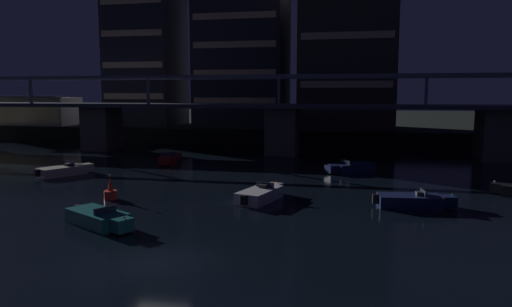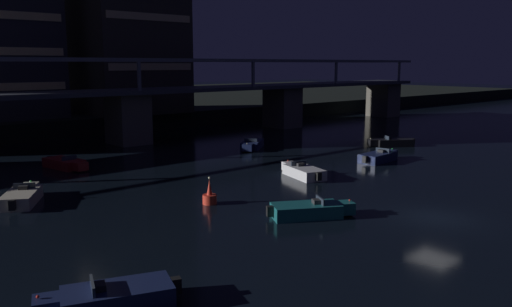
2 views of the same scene
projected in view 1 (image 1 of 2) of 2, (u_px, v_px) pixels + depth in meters
ground_plane at (154, 263)px, 20.46m from camera, size 400.00×400.00×0.00m
far_riverbank at (315, 122)px, 103.36m from camera, size 240.00×80.00×2.20m
river_bridge at (282, 120)px, 56.33m from camera, size 100.60×6.40×9.38m
tower_west_low at (146, 51)px, 74.96m from camera, size 10.43×10.11×23.79m
tower_west_tall at (243, 60)px, 73.39m from camera, size 13.22×11.94×20.59m
tower_central at (348, 17)px, 66.58m from camera, size 12.87×13.54×31.69m
waterfront_pavilion at (39, 111)px, 76.17m from camera, size 12.40×7.40×4.70m
speedboat_near_right at (413, 201)px, 30.37m from camera, size 5.23×2.20×1.16m
speedboat_mid_left at (64, 171)px, 42.26m from camera, size 3.63×4.86×1.16m
speedboat_mid_center at (261, 194)px, 32.36m from camera, size 2.81×5.18×1.16m
speedboat_mid_right at (99, 218)px, 26.19m from camera, size 4.88×3.56×1.16m
speedboat_far_left at (351, 168)px, 43.94m from camera, size 4.64×4.07×1.16m
speedboat_far_center at (170, 159)px, 50.01m from camera, size 2.52×5.22×1.16m
channel_buoy at (111, 192)px, 32.69m from camera, size 0.90×0.90×1.76m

